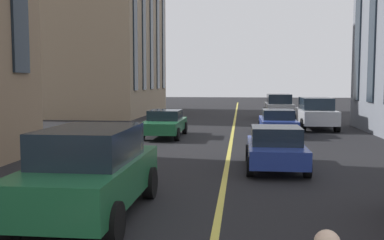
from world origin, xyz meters
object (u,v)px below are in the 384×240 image
Objects in this scene: car_blue_mid at (276,148)px; car_green_parked_a at (90,171)px; car_green_trailing at (165,123)px; car_silver_far at (316,113)px; car_silver_parked_b at (279,106)px; car_blue_oncoming at (278,122)px.

car_green_parked_a is (-5.53, 4.26, 0.27)m from car_blue_mid.
car_silver_far reaches higher than car_green_trailing.
car_blue_oncoming is at bearing 174.98° from car_silver_parked_b.
car_silver_far is at bearing -22.65° from car_green_parked_a.
car_blue_mid is at bearing -147.61° from car_green_trailing.
car_blue_mid is at bearing -37.60° from car_green_parked_a.
car_green_parked_a reaches higher than car_blue_mid.
car_blue_mid is 0.83× the size of car_green_parked_a.
car_blue_oncoming is 1.00× the size of car_green_trailing.
car_blue_oncoming is (9.38, -0.82, 0.00)m from car_blue_mid.
car_green_parked_a is at bearing 157.35° from car_silver_far.
car_green_trailing is 9.59m from car_silver_far.
car_blue_mid is 0.83× the size of car_silver_parked_b.
car_silver_far is at bearing -167.90° from car_silver_parked_b.
car_green_parked_a is (-25.50, 6.01, 0.00)m from car_silver_parked_b.
car_green_parked_a is at bearing 142.40° from car_blue_mid.
car_silver_far is (4.72, -8.35, 0.27)m from car_green_trailing.
car_blue_mid is 13.07m from car_silver_far.
car_green_trailing is 13.48m from car_green_parked_a.
car_silver_parked_b is 1.00× the size of car_green_parked_a.
car_silver_parked_b and car_green_parked_a have the same top height.
car_blue_mid reaches higher than car_blue_oncoming.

